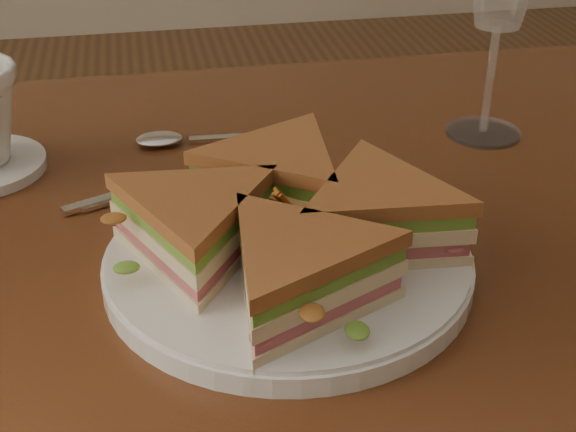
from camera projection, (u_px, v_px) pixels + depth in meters
The scene contains 6 objects.
table at pixel (271, 325), 0.72m from camera, with size 1.20×0.80×0.75m.
plate at pixel (288, 263), 0.62m from camera, with size 0.28×0.28×0.02m, color white.
sandwich_wedges at pixel (288, 222), 0.60m from camera, with size 0.30×0.30×0.06m.
crisps_mound at pixel (288, 226), 0.60m from camera, with size 0.09×0.09×0.05m, color #C15B18, non-canonical shape.
spoon at pixel (182, 139), 0.82m from camera, with size 0.18×0.03×0.01m.
knife at pixel (168, 184), 0.74m from camera, with size 0.20×0.09×0.00m.
Camera 1 is at (-0.09, -0.56, 1.10)m, focal length 50.00 mm.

